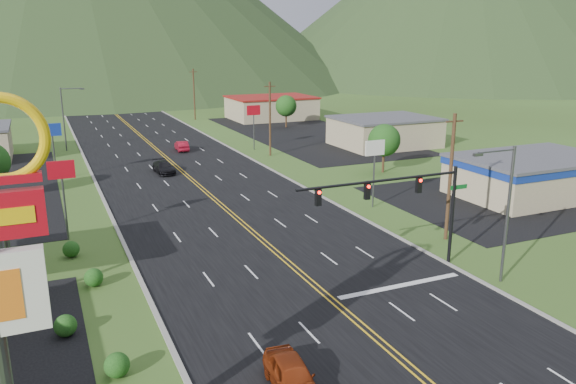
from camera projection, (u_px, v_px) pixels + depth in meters
name	position (u px, v px, depth m)	size (l,w,h in m)	color
traffic_signal	(406.00, 196.00, 37.02)	(13.10, 0.43, 7.00)	black
streetlight_east	(505.00, 206.00, 35.38)	(3.28, 0.25, 9.00)	#59595E
streetlight_west	(65.00, 115.00, 79.38)	(3.28, 0.25, 9.00)	#59595E
building_east_near	(533.00, 174.00, 56.74)	(15.40, 10.40, 4.10)	tan
building_east_mid	(384.00, 131.00, 84.03)	(14.40, 11.40, 4.30)	tan
building_east_far	(271.00, 108.00, 113.33)	(16.40, 12.40, 4.50)	tan
pole_sign_west_a	(62.00, 178.00, 43.20)	(2.00, 0.18, 6.40)	#59595E
pole_sign_west_b	(52.00, 136.00, 62.62)	(2.00, 0.18, 6.40)	#59595E
pole_sign_east_a	(375.00, 155.00, 52.01)	(2.00, 0.18, 6.40)	#59595E
pole_sign_east_b	(254.00, 115.00, 80.25)	(2.00, 0.18, 6.40)	#59595E
tree_east_a	(384.00, 140.00, 66.43)	(3.84, 3.84, 5.82)	#382314
tree_east_b	(286.00, 106.00, 101.53)	(3.84, 3.84, 5.82)	#382314
utility_pole_a	(450.00, 176.00, 43.36)	(1.60, 0.28, 10.00)	#382314
utility_pole_b	(270.00, 118.00, 76.02)	(1.60, 0.28, 10.00)	#382314
utility_pole_c	(194.00, 94.00, 111.32)	(1.60, 0.28, 10.00)	#382314
utility_pole_d	(155.00, 81.00, 146.62)	(1.60, 0.28, 10.00)	#382314
car_red_near	(292.00, 377.00, 25.02)	(1.78, 4.43, 1.51)	maroon
car_dark_mid	(164.00, 168.00, 66.69)	(1.91, 4.69, 1.36)	black
car_red_far	(182.00, 146.00, 80.37)	(1.48, 4.26, 1.40)	maroon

